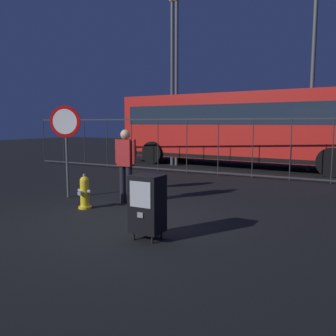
{
  "coord_description": "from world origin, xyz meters",
  "views": [
    {
      "loc": [
        3.79,
        -5.23,
        1.82
      ],
      "look_at": [
        0.3,
        1.2,
        0.9
      ],
      "focal_mm": 38.52,
      "sensor_mm": 36.0,
      "label": 1
    }
  ],
  "objects_px": {
    "fire_hydrant": "(85,192)",
    "street_light_near_right": "(314,54)",
    "newspaper_box_primary": "(147,204)",
    "street_light_far_left": "(314,55)",
    "street_light_near_left": "(172,69)",
    "pedestrian": "(126,162)",
    "bus_near": "(242,126)",
    "street_light_far_right": "(177,68)",
    "stop_sign": "(66,132)"
  },
  "relations": [
    {
      "from": "newspaper_box_primary",
      "to": "stop_sign",
      "type": "relative_size",
      "value": 0.46
    },
    {
      "from": "newspaper_box_primary",
      "to": "stop_sign",
      "type": "xyz_separation_m",
      "value": [
        -3.42,
        1.8,
        1.03
      ]
    },
    {
      "from": "fire_hydrant",
      "to": "bus_near",
      "type": "xyz_separation_m",
      "value": [
        0.68,
        8.94,
        1.36
      ]
    },
    {
      "from": "newspaper_box_primary",
      "to": "street_light_far_left",
      "type": "distance_m",
      "value": 14.36
    },
    {
      "from": "pedestrian",
      "to": "bus_near",
      "type": "xyz_separation_m",
      "value": [
        0.22,
        8.07,
        0.76
      ]
    },
    {
      "from": "newspaper_box_primary",
      "to": "street_light_near_right",
      "type": "bearing_deg",
      "value": 83.59
    },
    {
      "from": "fire_hydrant",
      "to": "stop_sign",
      "type": "bearing_deg",
      "value": 149.11
    },
    {
      "from": "pedestrian",
      "to": "bus_near",
      "type": "relative_size",
      "value": 0.16
    },
    {
      "from": "pedestrian",
      "to": "street_light_far_left",
      "type": "xyz_separation_m",
      "value": [
        2.45,
        11.68,
        4.01
      ]
    },
    {
      "from": "street_light_far_left",
      "to": "pedestrian",
      "type": "bearing_deg",
      "value": -101.85
    },
    {
      "from": "pedestrian",
      "to": "street_light_far_left",
      "type": "relative_size",
      "value": 0.19
    },
    {
      "from": "street_light_near_right",
      "to": "street_light_far_left",
      "type": "height_order",
      "value": "street_light_far_left"
    },
    {
      "from": "newspaper_box_primary",
      "to": "bus_near",
      "type": "relative_size",
      "value": 0.1
    },
    {
      "from": "street_light_near_right",
      "to": "bus_near",
      "type": "bearing_deg",
      "value": 174.98
    },
    {
      "from": "fire_hydrant",
      "to": "bus_near",
      "type": "height_order",
      "value": "bus_near"
    },
    {
      "from": "fire_hydrant",
      "to": "pedestrian",
      "type": "relative_size",
      "value": 0.45
    },
    {
      "from": "fire_hydrant",
      "to": "pedestrian",
      "type": "bearing_deg",
      "value": 61.75
    },
    {
      "from": "pedestrian",
      "to": "stop_sign",
      "type": "bearing_deg",
      "value": -173.94
    },
    {
      "from": "street_light_far_left",
      "to": "street_light_far_right",
      "type": "bearing_deg",
      "value": -136.35
    },
    {
      "from": "fire_hydrant",
      "to": "street_light_far_right",
      "type": "distance_m",
      "value": 8.99
    },
    {
      "from": "stop_sign",
      "to": "street_light_far_right",
      "type": "height_order",
      "value": "street_light_far_right"
    },
    {
      "from": "fire_hydrant",
      "to": "street_light_near_right",
      "type": "distance_m",
      "value": 10.13
    },
    {
      "from": "bus_near",
      "to": "street_light_near_right",
      "type": "bearing_deg",
      "value": -0.96
    },
    {
      "from": "newspaper_box_primary",
      "to": "street_light_far_right",
      "type": "xyz_separation_m",
      "value": [
        -4.15,
        9.07,
        3.52
      ]
    },
    {
      "from": "fire_hydrant",
      "to": "bus_near",
      "type": "bearing_deg",
      "value": 85.63
    },
    {
      "from": "fire_hydrant",
      "to": "street_light_far_left",
      "type": "relative_size",
      "value": 0.09
    },
    {
      "from": "newspaper_box_primary",
      "to": "stop_sign",
      "type": "height_order",
      "value": "stop_sign"
    },
    {
      "from": "street_light_near_left",
      "to": "street_light_near_right",
      "type": "height_order",
      "value": "street_light_near_right"
    },
    {
      "from": "street_light_near_left",
      "to": "street_light_near_right",
      "type": "relative_size",
      "value": 0.94
    },
    {
      "from": "street_light_near_right",
      "to": "street_light_far_left",
      "type": "xyz_separation_m",
      "value": [
        -0.45,
        3.84,
        0.65
      ]
    },
    {
      "from": "pedestrian",
      "to": "fire_hydrant",
      "type": "bearing_deg",
      "value": -118.25
    },
    {
      "from": "street_light_near_left",
      "to": "street_light_far_right",
      "type": "height_order",
      "value": "street_light_near_left"
    },
    {
      "from": "fire_hydrant",
      "to": "stop_sign",
      "type": "height_order",
      "value": "stop_sign"
    },
    {
      "from": "newspaper_box_primary",
      "to": "bus_near",
      "type": "xyz_separation_m",
      "value": [
        -1.58,
        10.05,
        1.14
      ]
    },
    {
      "from": "street_light_far_right",
      "to": "bus_near",
      "type": "bearing_deg",
      "value": 20.8
    },
    {
      "from": "bus_near",
      "to": "street_light_far_right",
      "type": "distance_m",
      "value": 3.64
    },
    {
      "from": "newspaper_box_primary",
      "to": "bus_near",
      "type": "height_order",
      "value": "bus_near"
    },
    {
      "from": "pedestrian",
      "to": "street_light_far_right",
      "type": "distance_m",
      "value": 8.11
    },
    {
      "from": "fire_hydrant",
      "to": "newspaper_box_primary",
      "type": "distance_m",
      "value": 2.53
    },
    {
      "from": "fire_hydrant",
      "to": "bus_near",
      "type": "distance_m",
      "value": 9.07
    },
    {
      "from": "fire_hydrant",
      "to": "street_light_near_left",
      "type": "bearing_deg",
      "value": 104.78
    },
    {
      "from": "fire_hydrant",
      "to": "newspaper_box_primary",
      "type": "bearing_deg",
      "value": -26.16
    },
    {
      "from": "street_light_near_left",
      "to": "pedestrian",
      "type": "bearing_deg",
      "value": -70.14
    },
    {
      "from": "street_light_near_left",
      "to": "fire_hydrant",
      "type": "bearing_deg",
      "value": -75.22
    },
    {
      "from": "pedestrian",
      "to": "street_light_far_right",
      "type": "bearing_deg",
      "value": 108.35
    },
    {
      "from": "street_light_near_left",
      "to": "newspaper_box_primary",
      "type": "bearing_deg",
      "value": -64.33
    },
    {
      "from": "newspaper_box_primary",
      "to": "street_light_far_left",
      "type": "relative_size",
      "value": 0.12
    },
    {
      "from": "newspaper_box_primary",
      "to": "street_light_far_left",
      "type": "bearing_deg",
      "value": 87.25
    },
    {
      "from": "street_light_far_left",
      "to": "street_light_far_right",
      "type": "height_order",
      "value": "street_light_far_left"
    },
    {
      "from": "fire_hydrant",
      "to": "pedestrian",
      "type": "xyz_separation_m",
      "value": [
        0.46,
        0.86,
        0.6
      ]
    }
  ]
}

